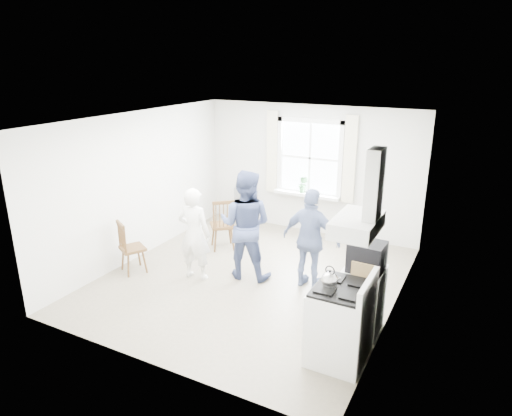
{
  "coord_description": "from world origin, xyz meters",
  "views": [
    {
      "loc": [
        3.2,
        -5.96,
        3.46
      ],
      "look_at": [
        -0.03,
        0.2,
        1.16
      ],
      "focal_mm": 32.0,
      "sensor_mm": 36.0,
      "label": 1
    }
  ],
  "objects_px": {
    "gas_stove": "(340,323)",
    "windsor_chair_a": "(223,219)",
    "person_right": "(311,239)",
    "stereo_stack": "(367,257)",
    "windsor_chair_b": "(126,242)",
    "low_cabinet": "(362,300)",
    "person_mid": "(246,225)",
    "person_left": "(194,234)"
  },
  "relations": [
    {
      "from": "gas_stove",
      "to": "windsor_chair_a",
      "type": "height_order",
      "value": "gas_stove"
    },
    {
      "from": "person_right",
      "to": "stereo_stack",
      "type": "bearing_deg",
      "value": 143.35
    },
    {
      "from": "windsor_chair_b",
      "to": "low_cabinet",
      "type": "bearing_deg",
      "value": 1.81
    },
    {
      "from": "low_cabinet",
      "to": "stereo_stack",
      "type": "relative_size",
      "value": 2.04
    },
    {
      "from": "stereo_stack",
      "to": "person_mid",
      "type": "bearing_deg",
      "value": 160.94
    },
    {
      "from": "low_cabinet",
      "to": "person_left",
      "type": "xyz_separation_m",
      "value": [
        -2.82,
        0.26,
        0.32
      ]
    },
    {
      "from": "windsor_chair_a",
      "to": "windsor_chair_b",
      "type": "relative_size",
      "value": 1.09
    },
    {
      "from": "windsor_chair_a",
      "to": "windsor_chair_b",
      "type": "xyz_separation_m",
      "value": [
        -0.93,
        -1.56,
        -0.05
      ]
    },
    {
      "from": "gas_stove",
      "to": "stereo_stack",
      "type": "xyz_separation_m",
      "value": [
        0.1,
        0.66,
        0.61
      ]
    },
    {
      "from": "windsor_chair_a",
      "to": "low_cabinet",
      "type": "bearing_deg",
      "value": -25.58
    },
    {
      "from": "windsor_chair_b",
      "to": "person_left",
      "type": "height_order",
      "value": "person_left"
    },
    {
      "from": "low_cabinet",
      "to": "person_mid",
      "type": "bearing_deg",
      "value": 161.74
    },
    {
      "from": "gas_stove",
      "to": "person_right",
      "type": "relative_size",
      "value": 0.7
    },
    {
      "from": "person_left",
      "to": "person_right",
      "type": "height_order",
      "value": "person_right"
    },
    {
      "from": "low_cabinet",
      "to": "windsor_chair_a",
      "type": "xyz_separation_m",
      "value": [
        -3.0,
        1.44,
        0.16
      ]
    },
    {
      "from": "windsor_chair_a",
      "to": "person_mid",
      "type": "height_order",
      "value": "person_mid"
    },
    {
      "from": "low_cabinet",
      "to": "person_mid",
      "type": "relative_size",
      "value": 0.5
    },
    {
      "from": "stereo_stack",
      "to": "windsor_chair_b",
      "type": "xyz_separation_m",
      "value": [
        -3.96,
        -0.08,
        -0.53
      ]
    },
    {
      "from": "person_right",
      "to": "person_left",
      "type": "bearing_deg",
      "value": 21.25
    },
    {
      "from": "windsor_chair_a",
      "to": "person_right",
      "type": "distance_m",
      "value": 2.05
    },
    {
      "from": "stereo_stack",
      "to": "person_left",
      "type": "distance_m",
      "value": 2.88
    },
    {
      "from": "person_right",
      "to": "gas_stove",
      "type": "bearing_deg",
      "value": 125.25
    },
    {
      "from": "low_cabinet",
      "to": "windsor_chair_a",
      "type": "bearing_deg",
      "value": 154.42
    },
    {
      "from": "person_left",
      "to": "person_mid",
      "type": "bearing_deg",
      "value": -154.74
    },
    {
      "from": "gas_stove",
      "to": "person_left",
      "type": "bearing_deg",
      "value": 160.76
    },
    {
      "from": "person_right",
      "to": "person_mid",
      "type": "bearing_deg",
      "value": 10.67
    },
    {
      "from": "person_mid",
      "to": "person_left",
      "type": "bearing_deg",
      "value": 22.6
    },
    {
      "from": "person_left",
      "to": "person_right",
      "type": "relative_size",
      "value": 0.96
    },
    {
      "from": "person_mid",
      "to": "person_right",
      "type": "distance_m",
      "value": 1.09
    },
    {
      "from": "gas_stove",
      "to": "person_right",
      "type": "bearing_deg",
      "value": 122.35
    },
    {
      "from": "low_cabinet",
      "to": "person_right",
      "type": "bearing_deg",
      "value": 141.12
    },
    {
      "from": "gas_stove",
      "to": "windsor_chair_b",
      "type": "height_order",
      "value": "gas_stove"
    },
    {
      "from": "person_left",
      "to": "person_mid",
      "type": "height_order",
      "value": "person_mid"
    },
    {
      "from": "person_left",
      "to": "person_mid",
      "type": "xyz_separation_m",
      "value": [
        0.7,
        0.44,
        0.13
      ]
    },
    {
      "from": "person_mid",
      "to": "person_right",
      "type": "relative_size",
      "value": 1.13
    },
    {
      "from": "gas_stove",
      "to": "person_left",
      "type": "distance_m",
      "value": 2.92
    },
    {
      "from": "person_right",
      "to": "windsor_chair_a",
      "type": "bearing_deg",
      "value": -13.97
    },
    {
      "from": "stereo_stack",
      "to": "person_right",
      "type": "height_order",
      "value": "person_right"
    },
    {
      "from": "gas_stove",
      "to": "windsor_chair_b",
      "type": "bearing_deg",
      "value": 171.51
    },
    {
      "from": "low_cabinet",
      "to": "person_right",
      "type": "relative_size",
      "value": 0.56
    },
    {
      "from": "stereo_stack",
      "to": "person_left",
      "type": "xyz_separation_m",
      "value": [
        -2.84,
        0.3,
        -0.32
      ]
    },
    {
      "from": "person_left",
      "to": "stereo_stack",
      "type": "bearing_deg",
      "value": 166.95
    }
  ]
}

